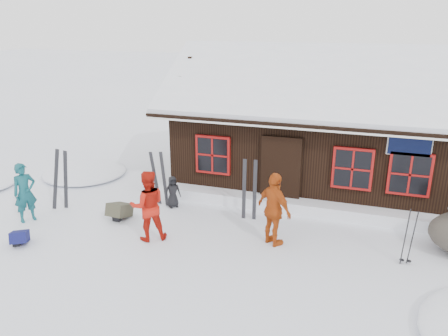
{
  "coord_description": "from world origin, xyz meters",
  "views": [
    {
      "loc": [
        3.04,
        -8.92,
        5.04
      ],
      "look_at": [
        -0.46,
        1.55,
        1.3
      ],
      "focal_mm": 35.0,
      "sensor_mm": 36.0,
      "label": 1
    }
  ],
  "objects_px": {
    "backpack_olive": "(120,213)",
    "ski_pair_left": "(61,180)",
    "skier_teal": "(25,193)",
    "skier_orange_right": "(274,210)",
    "skier_crouched": "(173,192)",
    "ski_poles": "(409,238)",
    "backpack_blue": "(20,239)",
    "skier_orange_left": "(148,206)"
  },
  "relations": [
    {
      "from": "skier_teal",
      "to": "backpack_blue",
      "type": "xyz_separation_m",
      "value": [
        0.75,
        -1.13,
        -0.66
      ]
    },
    {
      "from": "backpack_blue",
      "to": "backpack_olive",
      "type": "relative_size",
      "value": 0.78
    },
    {
      "from": "ski_poles",
      "to": "ski_pair_left",
      "type": "bearing_deg",
      "value": 179.26
    },
    {
      "from": "ski_pair_left",
      "to": "skier_orange_right",
      "type": "bearing_deg",
      "value": -10.45
    },
    {
      "from": "skier_teal",
      "to": "skier_orange_left",
      "type": "xyz_separation_m",
      "value": [
        3.53,
        0.1,
        0.08
      ]
    },
    {
      "from": "skier_teal",
      "to": "skier_crouched",
      "type": "xyz_separation_m",
      "value": [
        3.26,
        2.04,
        -0.34
      ]
    },
    {
      "from": "backpack_blue",
      "to": "skier_orange_left",
      "type": "bearing_deg",
      "value": -8.5
    },
    {
      "from": "backpack_olive",
      "to": "ski_pair_left",
      "type": "bearing_deg",
      "value": -179.5
    },
    {
      "from": "ski_pair_left",
      "to": "backpack_olive",
      "type": "relative_size",
      "value": 2.86
    },
    {
      "from": "ski_pair_left",
      "to": "ski_poles",
      "type": "distance_m",
      "value": 8.98
    },
    {
      "from": "ski_poles",
      "to": "backpack_blue",
      "type": "relative_size",
      "value": 2.72
    },
    {
      "from": "skier_orange_right",
      "to": "ski_pair_left",
      "type": "distance_m",
      "value": 6.05
    },
    {
      "from": "skier_teal",
      "to": "skier_crouched",
      "type": "bearing_deg",
      "value": -27.4
    },
    {
      "from": "skier_teal",
      "to": "skier_crouched",
      "type": "relative_size",
      "value": 1.73
    },
    {
      "from": "skier_crouched",
      "to": "skier_orange_left",
      "type": "bearing_deg",
      "value": -126.06
    },
    {
      "from": "skier_orange_left",
      "to": "ski_pair_left",
      "type": "xyz_separation_m",
      "value": [
        -3.15,
        0.85,
        -0.02
      ]
    },
    {
      "from": "skier_orange_right",
      "to": "ski_pair_left",
      "type": "xyz_separation_m",
      "value": [
        -6.05,
        0.16,
        -0.04
      ]
    },
    {
      "from": "skier_teal",
      "to": "skier_orange_left",
      "type": "relative_size",
      "value": 0.91
    },
    {
      "from": "skier_orange_right",
      "to": "skier_crouched",
      "type": "relative_size",
      "value": 1.94
    },
    {
      "from": "skier_orange_left",
      "to": "skier_crouched",
      "type": "relative_size",
      "value": 1.9
    },
    {
      "from": "skier_crouched",
      "to": "backpack_olive",
      "type": "xyz_separation_m",
      "value": [
        -1.02,
        -1.17,
        -0.29
      ]
    },
    {
      "from": "skier_orange_right",
      "to": "ski_poles",
      "type": "distance_m",
      "value": 2.94
    },
    {
      "from": "skier_teal",
      "to": "ski_pair_left",
      "type": "bearing_deg",
      "value": 8.64
    },
    {
      "from": "backpack_olive",
      "to": "ski_poles",
      "type": "bearing_deg",
      "value": 2.76
    },
    {
      "from": "skier_crouched",
      "to": "skier_teal",
      "type": "bearing_deg",
      "value": 168.03
    },
    {
      "from": "backpack_olive",
      "to": "skier_orange_left",
      "type": "bearing_deg",
      "value": -27.6
    },
    {
      "from": "skier_crouched",
      "to": "ski_pair_left",
      "type": "relative_size",
      "value": 0.51
    },
    {
      "from": "skier_teal",
      "to": "ski_pair_left",
      "type": "relative_size",
      "value": 0.89
    },
    {
      "from": "skier_orange_left",
      "to": "backpack_olive",
      "type": "relative_size",
      "value": 2.79
    },
    {
      "from": "backpack_olive",
      "to": "skier_crouched",
      "type": "bearing_deg",
      "value": 51.95
    },
    {
      "from": "skier_teal",
      "to": "backpack_blue",
      "type": "distance_m",
      "value": 1.51
    },
    {
      "from": "skier_orange_right",
      "to": "ski_pair_left",
      "type": "height_order",
      "value": "skier_orange_right"
    },
    {
      "from": "ski_poles",
      "to": "skier_crouched",
      "type": "bearing_deg",
      "value": 168.83
    },
    {
      "from": "skier_orange_right",
      "to": "skier_crouched",
      "type": "xyz_separation_m",
      "value": [
        -3.17,
        1.24,
        -0.43
      ]
    },
    {
      "from": "ski_pair_left",
      "to": "backpack_blue",
      "type": "bearing_deg",
      "value": -88.85
    },
    {
      "from": "skier_orange_right",
      "to": "backpack_blue",
      "type": "relative_size",
      "value": 3.66
    },
    {
      "from": "skier_teal",
      "to": "backpack_olive",
      "type": "xyz_separation_m",
      "value": [
        2.24,
        0.87,
        -0.62
      ]
    },
    {
      "from": "skier_orange_left",
      "to": "ski_pair_left",
      "type": "distance_m",
      "value": 3.26
    },
    {
      "from": "skier_teal",
      "to": "skier_orange_right",
      "type": "bearing_deg",
      "value": -52.38
    },
    {
      "from": "skier_orange_right",
      "to": "ski_poles",
      "type": "relative_size",
      "value": 1.35
    },
    {
      "from": "skier_crouched",
      "to": "backpack_blue",
      "type": "bearing_deg",
      "value": -172.34
    },
    {
      "from": "skier_crouched",
      "to": "backpack_olive",
      "type": "relative_size",
      "value": 1.47
    }
  ]
}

